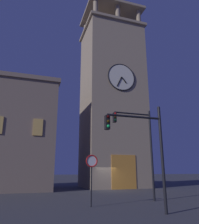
{
  "coord_description": "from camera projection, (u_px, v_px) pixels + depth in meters",
  "views": [
    {
      "loc": [
        8.79,
        23.73,
        2.14
      ],
      "look_at": [
        -0.34,
        -4.6,
        10.2
      ],
      "focal_mm": 34.74,
      "sensor_mm": 36.0,
      "label": 1
    }
  ],
  "objects": [
    {
      "name": "traffic_signal_mid",
      "position": [
        144.0,
        142.0,
        11.57
      ],
      "size": [
        3.33,
        0.41,
        5.67
      ],
      "color": "black",
      "rests_on": "ground_plane"
    },
    {
      "name": "traffic_signal_near",
      "position": [
        141.0,
        139.0,
        16.61
      ],
      "size": [
        3.19,
        0.41,
        6.79
      ],
      "color": "black",
      "rests_on": "ground_plane"
    },
    {
      "name": "clocktower",
      "position": [
        112.0,
        100.0,
        31.94
      ],
      "size": [
        8.8,
        7.55,
        29.59
      ],
      "color": "gray",
      "rests_on": "ground_plane"
    },
    {
      "name": "ground_plane",
      "position": [
        109.0,
        191.0,
        23.84
      ],
      "size": [
        200.0,
        200.0,
        0.0
      ],
      "primitive_type": "plane",
      "color": "#424247"
    },
    {
      "name": "no_horn_sign",
      "position": [
        92.0,
        165.0,
        13.72
      ],
      "size": [
        0.78,
        0.14,
        3.12
      ],
      "color": "black",
      "rests_on": "ground_plane"
    }
  ]
}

